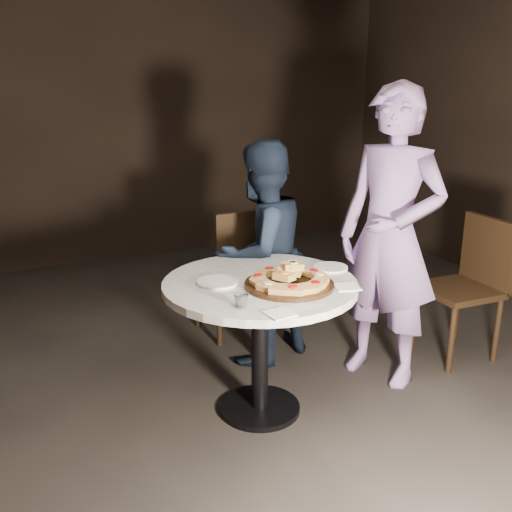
# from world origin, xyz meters

# --- Properties ---
(floor) EXTENTS (7.00, 7.00, 0.00)m
(floor) POSITION_xyz_m (0.00, 0.00, 0.00)
(floor) COLOR black
(floor) RESTS_ON ground
(table) EXTENTS (1.25, 1.25, 0.80)m
(table) POSITION_xyz_m (-0.11, 0.13, 0.65)
(table) COLOR black
(table) RESTS_ON ground
(serving_board) EXTENTS (0.63, 0.63, 0.02)m
(serving_board) POSITION_xyz_m (-0.01, -0.01, 0.81)
(serving_board) COLOR black
(serving_board) RESTS_ON table
(focaccia_pile) EXTENTS (0.42, 0.43, 0.11)m
(focaccia_pile) POSITION_xyz_m (-0.01, -0.01, 0.85)
(focaccia_pile) COLOR #AF8344
(focaccia_pile) RESTS_ON serving_board
(plate_left) EXTENTS (0.29, 0.29, 0.01)m
(plate_left) POSITION_xyz_m (-0.33, 0.20, 0.81)
(plate_left) COLOR white
(plate_left) RESTS_ON table
(plate_right) EXTENTS (0.26, 0.26, 0.01)m
(plate_right) POSITION_xyz_m (0.36, 0.15, 0.81)
(plate_right) COLOR white
(plate_right) RESTS_ON table
(water_glass) EXTENTS (0.09, 0.09, 0.07)m
(water_glass) POSITION_xyz_m (-0.36, -0.16, 0.83)
(water_glass) COLOR silver
(water_glass) RESTS_ON table
(napkin_near) EXTENTS (0.13, 0.13, 0.01)m
(napkin_near) POSITION_xyz_m (-0.24, -0.32, 0.80)
(napkin_near) COLOR white
(napkin_near) RESTS_ON table
(napkin_far) EXTENTS (0.16, 0.16, 0.01)m
(napkin_far) POSITION_xyz_m (0.26, -0.16, 0.80)
(napkin_far) COLOR white
(napkin_far) RESTS_ON table
(chair_far) EXTENTS (0.49, 0.51, 0.99)m
(chair_far) POSITION_xyz_m (0.20, 1.13, 0.57)
(chair_far) COLOR black
(chair_far) RESTS_ON ground
(chair_right) EXTENTS (0.50, 0.48, 0.97)m
(chair_right) POSITION_xyz_m (1.52, 0.17, 0.56)
(chair_right) COLOR black
(chair_right) RESTS_ON ground
(diner_navy) EXTENTS (0.87, 0.77, 1.50)m
(diner_navy) POSITION_xyz_m (0.19, 0.74, 0.75)
(diner_navy) COLOR #141F31
(diner_navy) RESTS_ON ground
(diner_teal) EXTENTS (0.68, 0.80, 1.85)m
(diner_teal) POSITION_xyz_m (0.80, 0.18, 0.93)
(diner_teal) COLOR #866FAB
(diner_teal) RESTS_ON ground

